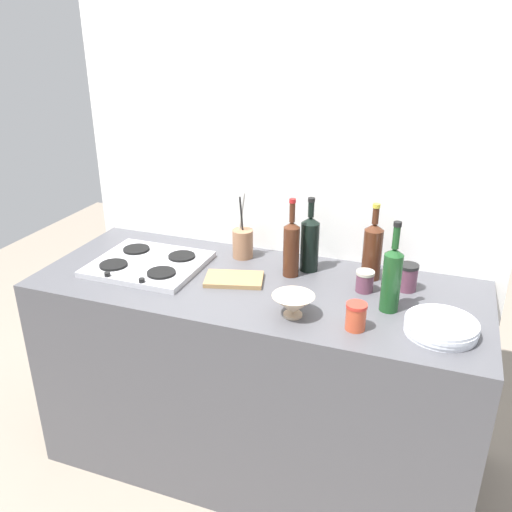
# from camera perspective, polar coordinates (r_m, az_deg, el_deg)

# --- Properties ---
(ground_plane) EXTENTS (6.00, 6.00, 0.00)m
(ground_plane) POSITION_cam_1_polar(r_m,az_deg,el_deg) (2.68, 0.00, -20.40)
(ground_plane) COLOR gray
(ground_plane) RESTS_ON ground
(counter_block) EXTENTS (1.80, 0.70, 0.90)m
(counter_block) POSITION_cam_1_polar(r_m,az_deg,el_deg) (2.39, 0.00, -12.61)
(counter_block) COLOR #4C4C51
(counter_block) RESTS_ON ground
(backsplash_panel) EXTENTS (1.90, 0.06, 2.46)m
(backsplash_panel) POSITION_cam_1_polar(r_m,az_deg,el_deg) (2.38, 3.18, 8.08)
(backsplash_panel) COLOR white
(backsplash_panel) RESTS_ON ground
(stovetop_hob) EXTENTS (0.45, 0.40, 0.04)m
(stovetop_hob) POSITION_cam_1_polar(r_m,az_deg,el_deg) (2.34, -11.32, -0.80)
(stovetop_hob) COLOR #B2B2B7
(stovetop_hob) RESTS_ON counter_block
(plate_stack) EXTENTS (0.24, 0.25, 0.05)m
(plate_stack) POSITION_cam_1_polar(r_m,az_deg,el_deg) (1.92, 19.01, -7.14)
(plate_stack) COLOR white
(plate_stack) RESTS_ON counter_block
(wine_bottle_leftmost) EXTENTS (0.08, 0.08, 0.32)m
(wine_bottle_leftmost) POSITION_cam_1_polar(r_m,az_deg,el_deg) (2.20, 12.22, 0.64)
(wine_bottle_leftmost) COLOR #472314
(wine_bottle_leftmost) RESTS_ON counter_block
(wine_bottle_mid_left) EXTENTS (0.08, 0.08, 0.32)m
(wine_bottle_mid_left) POSITION_cam_1_polar(r_m,az_deg,el_deg) (2.24, 5.71, 1.43)
(wine_bottle_mid_left) COLOR black
(wine_bottle_mid_left) RESTS_ON counter_block
(wine_bottle_mid_right) EXTENTS (0.07, 0.07, 0.34)m
(wine_bottle_mid_right) POSITION_cam_1_polar(r_m,az_deg,el_deg) (1.97, 14.17, -2.23)
(wine_bottle_mid_right) COLOR #19471E
(wine_bottle_mid_right) RESTS_ON counter_block
(wine_bottle_rightmost) EXTENTS (0.07, 0.07, 0.33)m
(wine_bottle_rightmost) POSITION_cam_1_polar(r_m,az_deg,el_deg) (2.18, 3.75, 0.94)
(wine_bottle_rightmost) COLOR #472314
(wine_bottle_rightmost) RESTS_ON counter_block
(mixing_bowl) EXTENTS (0.15, 0.15, 0.08)m
(mixing_bowl) POSITION_cam_1_polar(r_m,az_deg,el_deg) (1.91, 3.95, -5.17)
(mixing_bowl) COLOR beige
(mixing_bowl) RESTS_ON counter_block
(utensil_crock) EXTENTS (0.09, 0.09, 0.30)m
(utensil_crock) POSITION_cam_1_polar(r_m,az_deg,el_deg) (2.37, -1.42, 1.40)
(utensil_crock) COLOR #996B4C
(utensil_crock) RESTS_ON counter_block
(condiment_jar_front) EXTENTS (0.07, 0.07, 0.08)m
(condiment_jar_front) POSITION_cam_1_polar(r_m,az_deg,el_deg) (2.12, 11.44, -2.62)
(condiment_jar_front) COLOR #66384C
(condiment_jar_front) RESTS_ON counter_block
(condiment_jar_rear) EXTENTS (0.08, 0.08, 0.11)m
(condiment_jar_rear) POSITION_cam_1_polar(r_m,az_deg,el_deg) (2.17, 15.74, -2.17)
(condiment_jar_rear) COLOR #66384C
(condiment_jar_rear) RESTS_ON counter_block
(condiment_jar_spare) EXTENTS (0.07, 0.07, 0.10)m
(condiment_jar_spare) POSITION_cam_1_polar(r_m,az_deg,el_deg) (1.86, 10.52, -6.29)
(condiment_jar_spare) COLOR #C64C2D
(condiment_jar_spare) RESTS_ON counter_block
(cutting_board) EXTENTS (0.26, 0.20, 0.02)m
(cutting_board) POSITION_cam_1_polar(r_m,az_deg,el_deg) (2.17, -2.33, -2.47)
(cutting_board) COLOR #9E7A4C
(cutting_board) RESTS_ON counter_block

